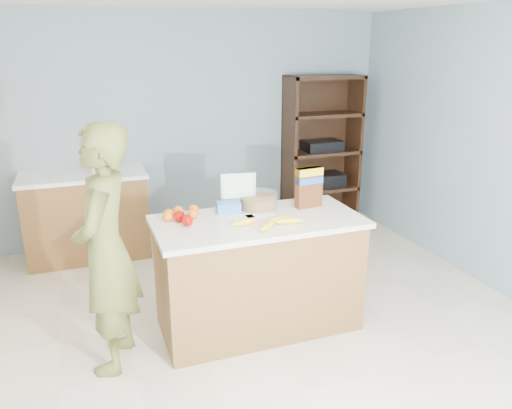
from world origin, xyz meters
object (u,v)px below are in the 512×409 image
object	(u,v)px
cereal_box	(309,184)
tv	(238,188)
shelving_unit	(320,154)
counter_peninsula	(258,278)
person	(106,251)

from	to	relation	value
cereal_box	tv	bearing A→B (deg)	160.53
shelving_unit	cereal_box	distance (m)	2.20
shelving_unit	cereal_box	bearing A→B (deg)	-119.31
counter_peninsula	shelving_unit	world-z (taller)	shelving_unit
shelving_unit	cereal_box	world-z (taller)	shelving_unit
counter_peninsula	cereal_box	distance (m)	0.84
shelving_unit	person	size ratio (longest dim) A/B	1.06
person	tv	size ratio (longest dim) A/B	6.03
counter_peninsula	person	xyz separation A→B (m)	(-1.11, -0.11, 0.43)
person	cereal_box	xyz separation A→B (m)	(1.59, 0.25, 0.24)
counter_peninsula	cereal_box	world-z (taller)	cereal_box
counter_peninsula	person	distance (m)	1.20
counter_peninsula	shelving_unit	bearing A→B (deg)	52.89
counter_peninsula	tv	bearing A→B (deg)	98.72
counter_peninsula	tv	size ratio (longest dim) A/B	5.53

